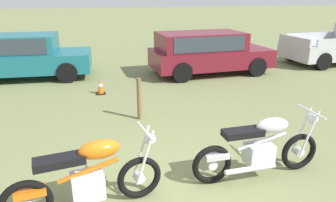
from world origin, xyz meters
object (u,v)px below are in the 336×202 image
traffic_cone (100,87)px  fence_post_wooden (139,99)px  motorcycle_silver (260,148)px  car_burgundy (206,50)px  car_teal (24,54)px  motorcycle_orange (88,177)px

traffic_cone → fence_post_wooden: (0.72, -2.10, 0.26)m
motorcycle_silver → fence_post_wooden: (-1.34, 2.75, -0.01)m
car_burgundy → traffic_cone: bearing=-160.4°
car_teal → fence_post_wooden: size_ratio=4.37×
motorcycle_orange → motorcycle_silver: same height
motorcycle_silver → car_burgundy: (1.63, 6.26, 0.35)m
car_burgundy → car_teal: bearing=169.3°
motorcycle_silver → car_burgundy: 6.48m
motorcycle_orange → traffic_cone: size_ratio=4.35×
motorcycle_silver → traffic_cone: size_ratio=4.50×
motorcycle_silver → traffic_cone: bearing=113.1°
traffic_cone → motorcycle_orange: bearing=-95.4°
car_burgundy → motorcycle_silver: bearing=-105.9°
motorcycle_silver → fence_post_wooden: size_ratio=2.22×
car_teal → car_burgundy: 5.99m
motorcycle_orange → motorcycle_silver: bearing=-4.0°
motorcycle_orange → car_teal: size_ratio=0.49×
motorcycle_orange → fence_post_wooden: (1.19, 2.90, -0.01)m
car_teal → fence_post_wooden: 5.38m
motorcycle_orange → motorcycle_silver: (2.53, 0.15, -0.01)m
car_burgundy → fence_post_wooden: 4.61m
motorcycle_orange → traffic_cone: motorcycle_orange is taller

